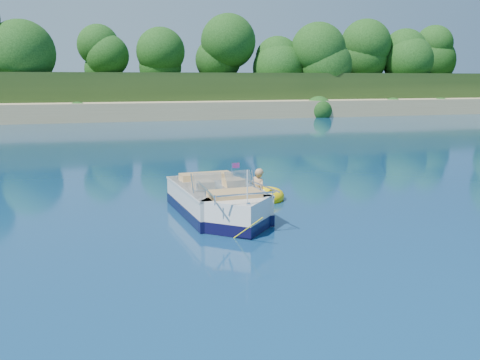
{
  "coord_description": "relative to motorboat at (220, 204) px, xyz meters",
  "views": [
    {
      "loc": [
        -5.29,
        -10.2,
        3.45
      ],
      "look_at": [
        -1.36,
        2.92,
        0.85
      ],
      "focal_mm": 40.0,
      "sensor_mm": 36.0,
      "label": 1
    }
  ],
  "objects": [
    {
      "name": "ground",
      "position": [
        2.0,
        -2.58,
        -0.33
      ],
      "size": [
        160.0,
        160.0,
        0.0
      ],
      "primitive_type": "plane",
      "color": "#092345",
      "rests_on": "ground"
    },
    {
      "name": "shoreline",
      "position": [
        2.0,
        61.19,
        0.65
      ],
      "size": [
        170.0,
        59.0,
        6.0
      ],
      "color": "tan",
      "rests_on": "ground"
    },
    {
      "name": "treeline",
      "position": [
        2.04,
        38.43,
        5.22
      ],
      "size": [
        150.0,
        7.12,
        8.19
      ],
      "color": "#311D10",
      "rests_on": "ground"
    },
    {
      "name": "motorboat",
      "position": [
        0.0,
        0.0,
        0.0
      ],
      "size": [
        2.03,
        5.14,
        1.71
      ],
      "rotation": [
        0.0,
        0.0,
        0.06
      ],
      "color": "silver",
      "rests_on": "ground"
    },
    {
      "name": "tow_tube",
      "position": [
        1.57,
        1.57,
        -0.23
      ],
      "size": [
        1.71,
        1.71,
        0.39
      ],
      "rotation": [
        0.0,
        0.0,
        -0.16
      ],
      "color": "#EAC104",
      "rests_on": "ground"
    },
    {
      "name": "boy",
      "position": [
        1.5,
        1.52,
        -0.33
      ],
      "size": [
        0.67,
        0.81,
        1.47
      ],
      "primitive_type": "imported",
      "rotation": [
        0.0,
        -0.17,
        2.11
      ],
      "color": "tan",
      "rests_on": "ground"
    }
  ]
}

